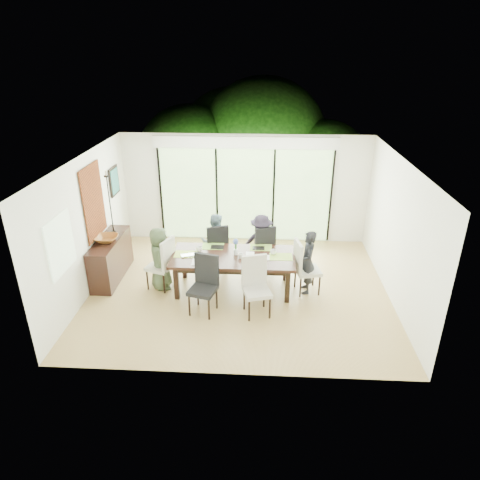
# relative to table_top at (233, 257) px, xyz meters

# --- Properties ---
(floor) EXTENTS (6.00, 5.00, 0.01)m
(floor) POSITION_rel_table_top_xyz_m (0.12, -0.01, -0.74)
(floor) COLOR olive
(floor) RESTS_ON ground
(ceiling) EXTENTS (6.00, 5.00, 0.01)m
(ceiling) POSITION_rel_table_top_xyz_m (0.12, -0.01, 1.97)
(ceiling) COLOR white
(ceiling) RESTS_ON wall_back
(wall_back) EXTENTS (6.00, 0.02, 2.70)m
(wall_back) POSITION_rel_table_top_xyz_m (0.12, 2.50, 0.61)
(wall_back) COLOR white
(wall_back) RESTS_ON floor
(wall_front) EXTENTS (6.00, 0.02, 2.70)m
(wall_front) POSITION_rel_table_top_xyz_m (0.12, -2.52, 0.61)
(wall_front) COLOR beige
(wall_front) RESTS_ON floor
(wall_left) EXTENTS (0.02, 5.00, 2.70)m
(wall_left) POSITION_rel_table_top_xyz_m (-2.89, -0.01, 0.61)
(wall_left) COLOR beige
(wall_left) RESTS_ON floor
(wall_right) EXTENTS (0.02, 5.00, 2.70)m
(wall_right) POSITION_rel_table_top_xyz_m (3.13, -0.01, 0.61)
(wall_right) COLOR beige
(wall_right) RESTS_ON floor
(glass_doors) EXTENTS (4.20, 0.02, 2.30)m
(glass_doors) POSITION_rel_table_top_xyz_m (0.12, 2.46, 0.46)
(glass_doors) COLOR #598C3F
(glass_doors) RESTS_ON wall_back
(blinds_header) EXTENTS (4.40, 0.06, 0.28)m
(blinds_header) POSITION_rel_table_top_xyz_m (0.12, 2.45, 1.76)
(blinds_header) COLOR white
(blinds_header) RESTS_ON wall_back
(mullion_a) EXTENTS (0.05, 0.04, 2.30)m
(mullion_a) POSITION_rel_table_top_xyz_m (-1.98, 2.45, 0.46)
(mullion_a) COLOR black
(mullion_a) RESTS_ON wall_back
(mullion_b) EXTENTS (0.05, 0.04, 2.30)m
(mullion_b) POSITION_rel_table_top_xyz_m (-0.58, 2.45, 0.46)
(mullion_b) COLOR black
(mullion_b) RESTS_ON wall_back
(mullion_c) EXTENTS (0.05, 0.04, 2.30)m
(mullion_c) POSITION_rel_table_top_xyz_m (0.82, 2.45, 0.46)
(mullion_c) COLOR black
(mullion_c) RESTS_ON wall_back
(mullion_d) EXTENTS (0.05, 0.04, 2.30)m
(mullion_d) POSITION_rel_table_top_xyz_m (2.22, 2.45, 0.46)
(mullion_d) COLOR black
(mullion_d) RESTS_ON wall_back
(side_window) EXTENTS (0.02, 0.90, 1.00)m
(side_window) POSITION_rel_table_top_xyz_m (-2.85, -1.21, 0.76)
(side_window) COLOR #8CAD7F
(side_window) RESTS_ON wall_left
(deck) EXTENTS (6.00, 1.80, 0.10)m
(deck) POSITION_rel_table_top_xyz_m (0.12, 3.39, -0.79)
(deck) COLOR brown
(deck) RESTS_ON ground
(rail_top) EXTENTS (6.00, 0.08, 0.06)m
(rail_top) POSITION_rel_table_top_xyz_m (0.12, 4.19, -0.19)
(rail_top) COLOR brown
(rail_top) RESTS_ON deck
(foliage_left) EXTENTS (3.20, 3.20, 3.20)m
(foliage_left) POSITION_rel_table_top_xyz_m (-1.68, 5.19, 0.70)
(foliage_left) COLOR #14380F
(foliage_left) RESTS_ON ground
(foliage_mid) EXTENTS (4.00, 4.00, 4.00)m
(foliage_mid) POSITION_rel_table_top_xyz_m (0.52, 5.79, 1.06)
(foliage_mid) COLOR #14380F
(foliage_mid) RESTS_ON ground
(foliage_right) EXTENTS (2.80, 2.80, 2.80)m
(foliage_right) POSITION_rel_table_top_xyz_m (2.32, 4.99, 0.52)
(foliage_right) COLOR #14380F
(foliage_right) RESTS_ON ground
(foliage_far) EXTENTS (3.60, 3.60, 3.60)m
(foliage_far) POSITION_rel_table_top_xyz_m (-0.48, 6.49, 0.88)
(foliage_far) COLOR #14380F
(foliage_far) RESTS_ON ground
(table_top) EXTENTS (2.45, 1.12, 0.06)m
(table_top) POSITION_rel_table_top_xyz_m (0.00, 0.00, 0.00)
(table_top) COLOR black
(table_top) RESTS_ON floor
(table_apron) EXTENTS (2.25, 0.92, 0.10)m
(table_apron) POSITION_rel_table_top_xyz_m (0.00, 0.00, -0.09)
(table_apron) COLOR black
(table_apron) RESTS_ON floor
(table_leg_fl) EXTENTS (0.09, 0.09, 0.70)m
(table_leg_fl) POSITION_rel_table_top_xyz_m (-1.08, -0.43, -0.38)
(table_leg_fl) COLOR black
(table_leg_fl) RESTS_ON floor
(table_leg_fr) EXTENTS (0.09, 0.09, 0.70)m
(table_leg_fr) POSITION_rel_table_top_xyz_m (1.08, -0.43, -0.38)
(table_leg_fr) COLOR black
(table_leg_fr) RESTS_ON floor
(table_leg_bl) EXTENTS (0.09, 0.09, 0.70)m
(table_leg_bl) POSITION_rel_table_top_xyz_m (-1.08, 0.43, -0.38)
(table_leg_bl) COLOR black
(table_leg_bl) RESTS_ON floor
(table_leg_br) EXTENTS (0.09, 0.09, 0.70)m
(table_leg_br) POSITION_rel_table_top_xyz_m (1.08, 0.43, -0.38)
(table_leg_br) COLOR black
(table_leg_br) RESTS_ON floor
(chair_left_end) EXTENTS (0.59, 0.59, 1.12)m
(chair_left_end) POSITION_rel_table_top_xyz_m (-1.50, 0.00, -0.17)
(chair_left_end) COLOR beige
(chair_left_end) RESTS_ON floor
(chair_right_end) EXTENTS (0.56, 0.56, 1.12)m
(chair_right_end) POSITION_rel_table_top_xyz_m (1.50, 0.00, -0.17)
(chair_right_end) COLOR beige
(chair_right_end) RESTS_ON floor
(chair_far_left) EXTENTS (0.61, 0.61, 1.12)m
(chair_far_left) POSITION_rel_table_top_xyz_m (-0.45, 0.85, -0.17)
(chair_far_left) COLOR black
(chair_far_left) RESTS_ON floor
(chair_far_right) EXTENTS (0.62, 0.62, 1.12)m
(chair_far_right) POSITION_rel_table_top_xyz_m (0.55, 0.85, -0.17)
(chair_far_right) COLOR black
(chair_far_right) RESTS_ON floor
(chair_near_left) EXTENTS (0.58, 0.58, 1.12)m
(chair_near_left) POSITION_rel_table_top_xyz_m (-0.50, -0.87, -0.17)
(chair_near_left) COLOR black
(chair_near_left) RESTS_ON floor
(chair_near_right) EXTENTS (0.58, 0.58, 1.12)m
(chair_near_right) POSITION_rel_table_top_xyz_m (0.50, -0.87, -0.17)
(chair_near_right) COLOR beige
(chair_near_right) RESTS_ON floor
(person_left_end) EXTENTS (0.52, 0.69, 1.32)m
(person_left_end) POSITION_rel_table_top_xyz_m (-1.48, 0.00, -0.08)
(person_left_end) COLOR #415136
(person_left_end) RESTS_ON floor
(person_right_end) EXTENTS (0.41, 0.63, 1.32)m
(person_right_end) POSITION_rel_table_top_xyz_m (1.48, 0.00, -0.08)
(person_right_end) COLOR black
(person_right_end) RESTS_ON floor
(person_far_left) EXTENTS (0.63, 0.42, 1.32)m
(person_far_left) POSITION_rel_table_top_xyz_m (-0.45, 0.83, -0.08)
(person_far_left) COLOR slate
(person_far_left) RESTS_ON floor
(person_far_right) EXTENTS (0.69, 0.52, 1.32)m
(person_far_right) POSITION_rel_table_top_xyz_m (0.55, 0.83, -0.08)
(person_far_right) COLOR #221C2A
(person_far_right) RESTS_ON floor
(placemat_left) EXTENTS (0.45, 0.33, 0.01)m
(placemat_left) POSITION_rel_table_top_xyz_m (-0.95, 0.00, 0.03)
(placemat_left) COLOR #ABC747
(placemat_left) RESTS_ON table_top
(placemat_right) EXTENTS (0.45, 0.33, 0.01)m
(placemat_right) POSITION_rel_table_top_xyz_m (0.95, 0.00, 0.03)
(placemat_right) COLOR #98BD43
(placemat_right) RESTS_ON table_top
(placemat_far_l) EXTENTS (0.45, 0.33, 0.01)m
(placemat_far_l) POSITION_rel_table_top_xyz_m (-0.45, 0.40, 0.03)
(placemat_far_l) COLOR #87C446
(placemat_far_l) RESTS_ON table_top
(placemat_far_r) EXTENTS (0.45, 0.33, 0.01)m
(placemat_far_r) POSITION_rel_table_top_xyz_m (0.55, 0.40, 0.03)
(placemat_far_r) COLOR #81A73B
(placemat_far_r) RESTS_ON table_top
(placemat_paper) EXTENTS (0.45, 0.33, 0.01)m
(placemat_paper) POSITION_rel_table_top_xyz_m (-0.55, -0.30, 0.03)
(placemat_paper) COLOR white
(placemat_paper) RESTS_ON table_top
(tablet_far_l) EXTENTS (0.27, 0.18, 0.01)m
(tablet_far_l) POSITION_rel_table_top_xyz_m (-0.35, 0.35, 0.04)
(tablet_far_l) COLOR black
(tablet_far_l) RESTS_ON table_top
(tablet_far_r) EXTENTS (0.25, 0.17, 0.01)m
(tablet_far_r) POSITION_rel_table_top_xyz_m (0.50, 0.35, 0.04)
(tablet_far_r) COLOR black
(tablet_far_r) RESTS_ON table_top
(papers) EXTENTS (0.31, 0.22, 0.00)m
(papers) POSITION_rel_table_top_xyz_m (0.70, -0.05, 0.03)
(papers) COLOR white
(papers) RESTS_ON table_top
(platter_base) EXTENTS (0.27, 0.27, 0.02)m
(platter_base) POSITION_rel_table_top_xyz_m (-0.55, -0.30, 0.05)
(platter_base) COLOR white
(platter_base) RESTS_ON table_top
(platter_snacks) EXTENTS (0.20, 0.20, 0.01)m
(platter_snacks) POSITION_rel_table_top_xyz_m (-0.55, -0.30, 0.07)
(platter_snacks) COLOR orange
(platter_snacks) RESTS_ON table_top
(vase) EXTENTS (0.08, 0.08, 0.12)m
(vase) POSITION_rel_table_top_xyz_m (0.05, 0.05, 0.09)
(vase) COLOR silver
(vase) RESTS_ON table_top
(hyacinth_stems) EXTENTS (0.04, 0.04, 0.16)m
(hyacinth_stems) POSITION_rel_table_top_xyz_m (0.05, 0.05, 0.21)
(hyacinth_stems) COLOR #337226
(hyacinth_stems) RESTS_ON table_top
(hyacinth_blooms) EXTENTS (0.11, 0.11, 0.11)m
(hyacinth_blooms) POSITION_rel_table_top_xyz_m (0.05, 0.05, 0.32)
(hyacinth_blooms) COLOR #4E66C3
(hyacinth_blooms) RESTS_ON table_top
(laptop) EXTENTS (0.39, 0.32, 0.03)m
(laptop) POSITION_rel_table_top_xyz_m (-0.85, -0.10, 0.04)
(laptop) COLOR silver
(laptop) RESTS_ON table_top
(cup_a) EXTENTS (0.15, 0.15, 0.10)m
(cup_a) POSITION_rel_table_top_xyz_m (-0.70, 0.15, 0.08)
(cup_a) COLOR white
(cup_a) RESTS_ON table_top
(cup_b) EXTENTS (0.12, 0.12, 0.09)m
(cup_b) POSITION_rel_table_top_xyz_m (0.15, -0.10, 0.08)
(cup_b) COLOR white
(cup_b) RESTS_ON table_top
(cup_c) EXTENTS (0.17, 0.17, 0.10)m
(cup_c) POSITION_rel_table_top_xyz_m (0.80, 0.10, 0.08)
(cup_c) COLOR white
(cup_c) RESTS_ON table_top
(book) EXTENTS (0.18, 0.23, 0.02)m
(book) POSITION_rel_table_top_xyz_m (0.25, 0.05, 0.04)
(book) COLOR white
(book) RESTS_ON table_top
(sideboard) EXTENTS (0.45, 1.58, 0.89)m
(sideboard) POSITION_rel_table_top_xyz_m (-2.64, 0.36, -0.29)
(sideboard) COLOR black
(sideboard) RESTS_ON floor
(bowl) EXTENTS (0.47, 0.47, 0.11)m
(bowl) POSITION_rel_table_top_xyz_m (-2.64, 0.26, 0.21)
(bowl) COLOR brown
(bowl) RESTS_ON sideboard
(candlestick_base) EXTENTS (0.10, 0.10, 0.04)m
(candlestick_base) POSITION_rel_table_top_xyz_m (-2.64, 0.71, 0.18)
(candlestick_base) COLOR black
(candlestick_base) RESTS_ON sideboard
(candlestick_shaft) EXTENTS (0.02, 0.02, 1.24)m
(candlestick_shaft) POSITION_rel_table_top_xyz_m (-2.64, 0.71, 0.80)
(candlestick_shaft) COLOR black
(candlestick_shaft) RESTS_ON sideboard
(candlestick_pan) EXTENTS (0.10, 0.10, 0.03)m
(candlestick_pan) POSITION_rel_table_top_xyz_m (-2.64, 0.71, 1.41)
(candlestick_pan) COLOR black
(candlestick_pan) RESTS_ON sideboard
(candle) EXTENTS (0.04, 0.04, 0.10)m
(candle) POSITION_rel_table_top_xyz_m (-2.64, 0.71, 1.47)
(candle) COLOR silver
(candle) RESTS_ON sideboard
(tapestry) EXTENTS (0.02, 1.00, 1.50)m
(tapestry) POSITION_rel_table_top_xyz_m (-2.85, 0.39, 0.96)
(tapestry) COLOR #8D3714
(tapestry) RESTS_ON wall_left
(art_frame) EXTENTS (0.03, 0.55, 0.65)m
(art_frame) POSITION_rel_table_top_xyz_m (-2.85, 1.69, 1.01)
(art_frame) COLOR black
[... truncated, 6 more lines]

